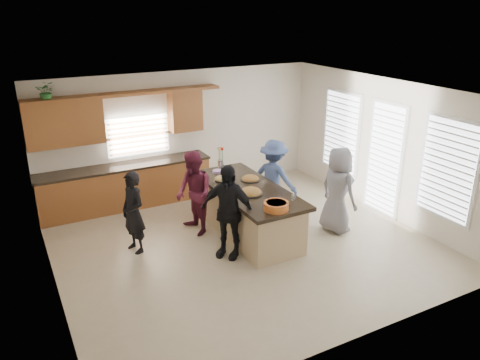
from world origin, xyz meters
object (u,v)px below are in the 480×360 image
woman_left_front (228,211)px  woman_right_front (338,190)px  woman_left_mid (194,193)px  salad_bowl (276,206)px  woman_left_back (133,213)px  woman_right_back (274,178)px  island (248,212)px

woman_left_front → woman_right_front: 2.29m
woman_left_mid → salad_bowl: bearing=21.7°
woman_left_mid → woman_right_front: size_ratio=0.96×
woman_left_back → woman_left_mid: 1.22m
woman_left_back → woman_right_back: size_ratio=0.92×
woman_left_mid → woman_right_front: bearing=59.6°
island → woman_right_front: (1.58, -0.68, 0.39)m
woman_left_mid → woman_left_front: woman_left_front is taller
woman_left_front → woman_right_front: size_ratio=1.00×
woman_left_back → salad_bowl: bearing=36.8°
woman_left_back → woman_right_back: bearing=76.3°
salad_bowl → woman_left_front: 0.85m
salad_bowl → woman_left_front: size_ratio=0.25×
island → woman_left_mid: size_ratio=1.67×
salad_bowl → woman_right_back: 1.92m
woman_left_back → woman_left_front: woman_left_front is taller
woman_left_back → woman_left_mid: woman_left_mid is taller
salad_bowl → woman_right_back: woman_right_back is taller
woman_left_back → woman_right_back: 2.99m
woman_right_back → woman_right_front: (0.68, -1.21, 0.04)m
woman_left_mid → woman_left_front: bearing=4.1°
woman_left_back → island: bearing=63.3°
island → woman_right_back: woman_right_back is taller
woman_left_back → woman_left_mid: bearing=80.2°
woman_left_mid → woman_right_back: (1.77, 0.03, -0.01)m
woman_left_mid → woman_right_back: woman_left_mid is taller
woman_right_back → woman_left_back: bearing=63.1°
salad_bowl → woman_right_back: (0.97, 1.64, -0.22)m
island → woman_right_back: 1.10m
salad_bowl → woman_left_front: woman_left_front is taller
woman_left_front → woman_left_mid: bearing=149.1°
woman_left_front → woman_right_back: woman_left_front is taller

